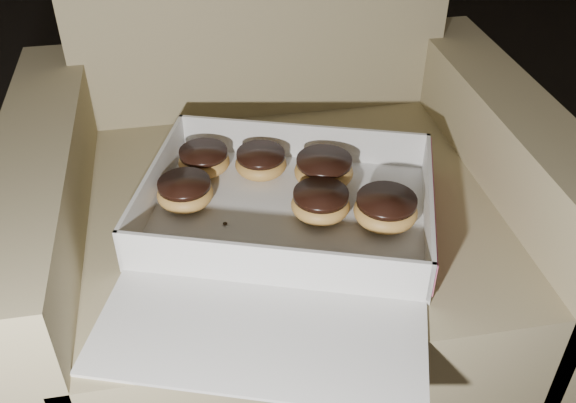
# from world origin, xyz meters

# --- Properties ---
(floor) EXTENTS (4.50, 4.50, 0.00)m
(floor) POSITION_xyz_m (0.00, 0.00, 0.00)
(floor) COLOR black
(floor) RESTS_ON ground
(armchair) EXTENTS (0.86, 0.73, 0.90)m
(armchair) POSITION_xyz_m (0.28, -0.11, 0.28)
(armchair) COLOR #827653
(armchair) RESTS_ON floor
(bakery_box) EXTENTS (0.56, 0.61, 0.07)m
(bakery_box) POSITION_xyz_m (0.25, -0.26, 0.42)
(bakery_box) COLOR silver
(bakery_box) RESTS_ON armchair
(donut_a) EXTENTS (0.09, 0.09, 0.05)m
(donut_a) POSITION_xyz_m (0.31, -0.24, 0.44)
(donut_a) COLOR gold
(donut_a) RESTS_ON bakery_box
(donut_b) EXTENTS (0.09, 0.09, 0.04)m
(donut_b) POSITION_xyz_m (0.24, -0.11, 0.43)
(donut_b) COLOR gold
(donut_b) RESTS_ON bakery_box
(donut_c) EXTENTS (0.10, 0.10, 0.05)m
(donut_c) POSITION_xyz_m (0.40, -0.27, 0.44)
(donut_c) COLOR gold
(donut_c) RESTS_ON bakery_box
(donut_d) EXTENTS (0.10, 0.10, 0.05)m
(donut_d) POSITION_xyz_m (0.34, -0.15, 0.44)
(donut_d) COLOR gold
(donut_d) RESTS_ON bakery_box
(donut_e) EXTENTS (0.09, 0.09, 0.04)m
(donut_e) POSITION_xyz_m (0.11, -0.17, 0.43)
(donut_e) COLOR gold
(donut_e) RESTS_ON bakery_box
(donut_f) EXTENTS (0.09, 0.09, 0.04)m
(donut_f) POSITION_xyz_m (0.15, -0.09, 0.43)
(donut_f) COLOR gold
(donut_f) RESTS_ON bakery_box
(crumb_a) EXTENTS (0.01, 0.01, 0.00)m
(crumb_a) POSITION_xyz_m (0.32, -0.35, 0.41)
(crumb_a) COLOR black
(crumb_a) RESTS_ON bakery_box
(crumb_b) EXTENTS (0.01, 0.01, 0.00)m
(crumb_b) POSITION_xyz_m (0.17, -0.23, 0.41)
(crumb_b) COLOR black
(crumb_b) RESTS_ON bakery_box
(crumb_c) EXTENTS (0.01, 0.01, 0.00)m
(crumb_c) POSITION_xyz_m (0.33, -0.39, 0.41)
(crumb_c) COLOR black
(crumb_c) RESTS_ON bakery_box
(crumb_d) EXTENTS (0.01, 0.01, 0.00)m
(crumb_d) POSITION_xyz_m (0.25, -0.36, 0.41)
(crumb_d) COLOR black
(crumb_d) RESTS_ON bakery_box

